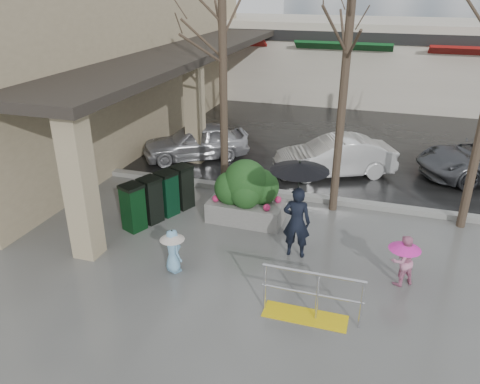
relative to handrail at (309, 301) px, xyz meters
The scene contains 18 objects.
ground 1.85m from the handrail, 138.58° to the left, with size 120.00×120.00×0.00m, color #51514F.
street_asphalt 23.24m from the handrail, 93.36° to the left, with size 120.00×36.00×0.01m, color black.
curb 5.38m from the handrail, 104.66° to the left, with size 120.00×0.30×0.15m, color gray.
near_building 14.32m from the handrail, 138.39° to the left, with size 6.00×18.00×8.00m, color tan.
canopy_slab 11.54m from the handrail, 123.81° to the left, with size 2.80×18.00×0.25m, color #2D2823.
pillar_front 5.48m from the handrail, behind, with size 0.55×0.55×3.50m, color tan.
pillar_back 9.02m from the handrail, 126.15° to the left, with size 0.55×0.55×3.50m, color tan.
storefront_row 19.25m from the handrail, 88.07° to the left, with size 34.00×6.74×4.00m.
handrail is the anchor object (origin of this frame).
tree_west 7.52m from the handrail, 124.99° to the left, with size 3.20×3.20×6.80m.
tree_midwest 6.83m from the handrail, 91.91° to the left, with size 3.20×3.20×7.00m.
woman 2.45m from the handrail, 108.06° to the left, with size 1.30×1.30×2.34m.
child_pink 2.36m from the handrail, 45.60° to the left, with size 0.69×0.66×1.13m.
child_blue 3.17m from the handrail, 167.95° to the left, with size 0.59×0.55×1.02m.
planter 4.13m from the handrail, 123.63° to the left, with size 1.97×1.15×1.71m.
news_boxes 5.37m from the handrail, 147.55° to the left, with size 1.31×2.21×1.23m.
car_a 9.18m from the handrail, 125.84° to the left, with size 1.49×3.70×1.26m, color #B4B4B9.
car_b 7.39m from the handrail, 93.74° to the left, with size 1.33×3.82×1.26m, color white.
Camera 1 is at (2.28, -8.36, 5.83)m, focal length 35.00 mm.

